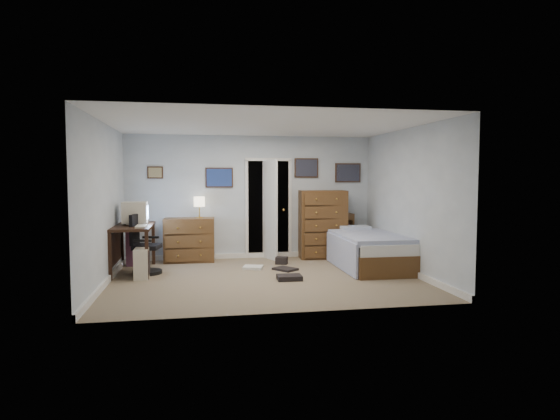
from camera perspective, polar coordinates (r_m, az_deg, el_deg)
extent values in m
cube|color=#836F5A|center=(7.78, -1.80, -8.37)|extent=(5.00, 4.00, 0.02)
cube|color=black|center=(8.55, -17.48, -1.91)|extent=(0.68, 1.44, 0.04)
cube|color=black|center=(7.98, -20.03, -5.36)|extent=(0.06, 0.06, 0.78)
cube|color=black|center=(7.91, -15.93, -5.36)|extent=(0.06, 0.06, 0.78)
cube|color=black|center=(9.29, -18.70, -4.03)|extent=(0.06, 0.06, 0.78)
cube|color=black|center=(9.23, -15.18, -4.01)|extent=(0.06, 0.06, 0.78)
cube|color=black|center=(8.63, -19.47, -4.32)|extent=(0.05, 1.32, 0.55)
cube|color=beige|center=(8.67, -17.26, -0.29)|extent=(0.42, 0.40, 0.37)
cube|color=#8CB2F2|center=(8.65, -15.85, -0.27)|extent=(0.02, 0.31, 0.24)
cube|color=beige|center=(8.69, -17.23, -1.59)|extent=(0.28, 0.28, 0.02)
cube|color=beige|center=(8.18, -16.56, -1.90)|extent=(0.17, 0.44, 0.03)
cube|color=beige|center=(8.06, -16.50, -6.23)|extent=(0.23, 0.46, 0.49)
cube|color=black|center=(8.05, -15.67, -6.22)|extent=(0.01, 0.33, 0.38)
cylinder|color=black|center=(8.43, -15.85, -7.27)|extent=(0.58, 0.58, 0.06)
cylinder|color=black|center=(8.40, -15.88, -5.87)|extent=(0.07, 0.07, 0.38)
cube|color=black|center=(8.36, -15.91, -4.32)|extent=(0.49, 0.49, 0.08)
cube|color=black|center=(8.39, -17.32, -2.29)|extent=(0.13, 0.39, 0.52)
cube|color=black|center=(8.12, -16.39, -3.62)|extent=(0.29, 0.10, 0.04)
cube|color=black|center=(8.56, -15.49, -3.22)|extent=(0.29, 0.10, 0.04)
cube|color=maroon|center=(9.17, -17.72, -3.90)|extent=(0.17, 0.17, 0.85)
cube|color=brown|center=(9.38, -10.98, -3.58)|extent=(0.99, 0.52, 0.86)
cylinder|color=gold|center=(9.33, -9.79, -0.89)|extent=(0.13, 0.13, 0.02)
cylinder|color=gold|center=(9.32, -9.80, -0.10)|extent=(0.03, 0.03, 0.26)
cylinder|color=beige|center=(9.31, -9.81, 1.02)|extent=(0.22, 0.22, 0.19)
cube|color=black|center=(9.94, -1.70, 0.23)|extent=(0.90, 0.60, 2.00)
cube|color=white|center=(9.56, -4.09, 0.06)|extent=(0.06, 0.05, 2.00)
cube|color=white|center=(9.69, 1.21, 0.13)|extent=(0.06, 0.05, 2.00)
cube|color=white|center=(9.60, -1.43, 6.18)|extent=(0.96, 0.05, 0.06)
cube|color=white|center=(9.50, -1.59, 0.05)|extent=(0.31, 0.77, 2.00)
sphere|color=gold|center=(9.40, 0.42, 0.01)|extent=(0.06, 0.06, 0.06)
cube|color=brown|center=(9.65, 5.19, -1.73)|extent=(0.98, 0.62, 1.39)
cube|color=brown|center=(9.85, 6.06, -3.05)|extent=(1.00, 0.27, 0.90)
cube|color=black|center=(9.76, 6.18, -2.12)|extent=(0.92, 0.12, 0.30)
cube|color=maroon|center=(9.76, 6.18, -2.35)|extent=(0.80, 0.14, 0.22)
cube|color=brown|center=(8.79, 10.71, -5.70)|extent=(1.06, 2.10, 0.37)
cube|color=white|center=(8.75, 10.73, -3.91)|extent=(1.02, 2.06, 0.19)
cube|color=#5968A5|center=(8.64, 10.98, -3.25)|extent=(1.12, 1.79, 0.10)
cube|color=#5968A5|center=(8.50, 7.44, -5.25)|extent=(0.05, 1.78, 0.57)
cube|color=#839BD1|center=(9.47, 9.10, -2.34)|extent=(0.58, 0.40, 0.14)
cube|color=#331E11|center=(9.53, -14.97, 4.44)|extent=(0.30, 0.03, 0.24)
cube|color=olive|center=(9.52, -14.98, 4.44)|extent=(0.25, 0.01, 0.19)
cube|color=#331E11|center=(9.51, -7.42, 3.94)|extent=(0.55, 0.03, 0.40)
cube|color=navy|center=(9.49, -7.42, 3.94)|extent=(0.50, 0.01, 0.35)
cube|color=#331E11|center=(9.76, 3.23, 5.14)|extent=(0.50, 0.03, 0.40)
cube|color=black|center=(9.74, 3.26, 5.14)|extent=(0.45, 0.01, 0.35)
cube|color=#331E11|center=(10.00, 8.27, 4.51)|extent=(0.55, 0.03, 0.40)
cube|color=black|center=(9.98, 8.31, 4.51)|extent=(0.50, 0.01, 0.35)
cube|color=black|center=(8.42, 0.65, -7.20)|extent=(0.47, 0.49, 0.04)
cube|color=silver|center=(8.55, -3.31, -7.00)|extent=(0.41, 0.38, 0.05)
cube|color=black|center=(8.98, 0.19, -6.17)|extent=(0.27, 0.24, 0.14)
cube|color=black|center=(7.63, 1.15, -8.23)|extent=(0.40, 0.31, 0.08)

